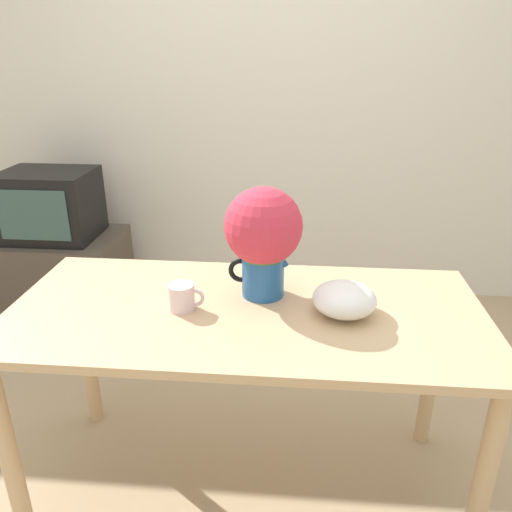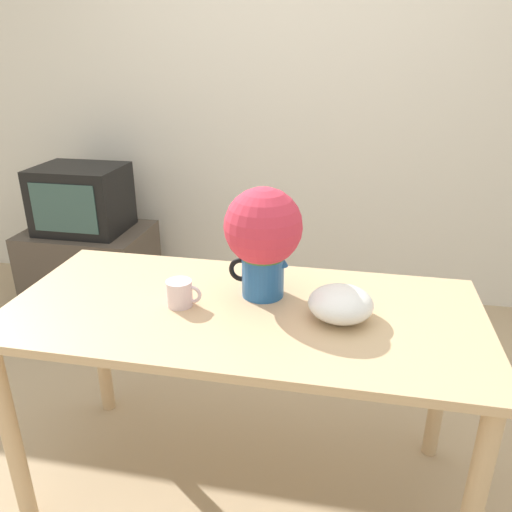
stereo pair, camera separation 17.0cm
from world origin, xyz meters
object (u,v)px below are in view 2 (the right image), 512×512
(white_bowl, at_px, (341,304))
(tv_set, at_px, (82,199))
(flower_vase, at_px, (263,236))
(coffee_mug, at_px, (180,293))

(white_bowl, xyz_separation_m, tv_set, (-1.66, 1.32, -0.12))
(tv_set, bearing_deg, white_bowl, -38.64)
(flower_vase, xyz_separation_m, white_bowl, (0.27, -0.12, -0.17))
(coffee_mug, bearing_deg, white_bowl, 1.78)
(flower_vase, distance_m, coffee_mug, 0.34)
(tv_set, bearing_deg, flower_vase, -41.16)
(flower_vase, xyz_separation_m, tv_set, (-1.38, 1.21, -0.29))
(flower_vase, height_order, coffee_mug, flower_vase)
(coffee_mug, xyz_separation_m, tv_set, (-1.13, 1.34, -0.12))
(white_bowl, bearing_deg, flower_vase, 157.09)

